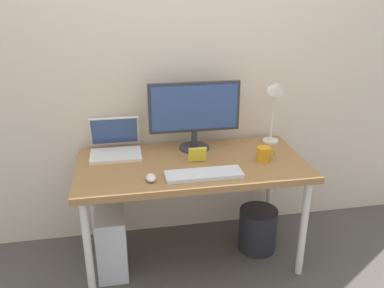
# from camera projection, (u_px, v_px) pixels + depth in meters

# --- Properties ---
(ground_plane) EXTENTS (6.00, 6.00, 0.00)m
(ground_plane) POSITION_uv_depth(u_px,v_px,m) (192.00, 256.00, 2.69)
(ground_plane) COLOR #4C4742
(back_wall) EXTENTS (4.40, 0.04, 2.60)m
(back_wall) POSITION_uv_depth(u_px,v_px,m) (181.00, 53.00, 2.59)
(back_wall) COLOR beige
(back_wall) RESTS_ON ground_plane
(desk) EXTENTS (1.40, 0.69, 0.70)m
(desk) POSITION_uv_depth(u_px,v_px,m) (192.00, 171.00, 2.46)
(desk) COLOR olive
(desk) RESTS_ON ground_plane
(monitor) EXTENTS (0.59, 0.20, 0.45)m
(monitor) POSITION_uv_depth(u_px,v_px,m) (194.00, 111.00, 2.54)
(monitor) COLOR #333338
(monitor) RESTS_ON desk
(laptop) EXTENTS (0.32, 0.29, 0.22)m
(laptop) POSITION_uv_depth(u_px,v_px,m) (115.00, 145.00, 2.55)
(laptop) COLOR silver
(laptop) RESTS_ON desk
(desk_lamp) EXTENTS (0.11, 0.16, 0.46)m
(desk_lamp) POSITION_uv_depth(u_px,v_px,m) (276.00, 97.00, 2.61)
(desk_lamp) COLOR silver
(desk_lamp) RESTS_ON desk
(keyboard) EXTENTS (0.44, 0.14, 0.02)m
(keyboard) POSITION_uv_depth(u_px,v_px,m) (204.00, 174.00, 2.25)
(keyboard) COLOR silver
(keyboard) RESTS_ON desk
(mouse) EXTENTS (0.06, 0.09, 0.03)m
(mouse) POSITION_uv_depth(u_px,v_px,m) (151.00, 178.00, 2.20)
(mouse) COLOR silver
(mouse) RESTS_ON desk
(coffee_mug) EXTENTS (0.12, 0.08, 0.09)m
(coffee_mug) POSITION_uv_depth(u_px,v_px,m) (264.00, 154.00, 2.44)
(coffee_mug) COLOR orange
(coffee_mug) RESTS_ON desk
(photo_frame) EXTENTS (0.11, 0.03, 0.09)m
(photo_frame) POSITION_uv_depth(u_px,v_px,m) (197.00, 154.00, 2.43)
(photo_frame) COLOR yellow
(photo_frame) RESTS_ON desk
(computer_tower) EXTENTS (0.18, 0.36, 0.42)m
(computer_tower) POSITION_uv_depth(u_px,v_px,m) (112.00, 239.00, 2.52)
(computer_tower) COLOR silver
(computer_tower) RESTS_ON ground_plane
(wastebasket) EXTENTS (0.26, 0.26, 0.30)m
(wastebasket) POSITION_uv_depth(u_px,v_px,m) (258.00, 229.00, 2.73)
(wastebasket) COLOR #232328
(wastebasket) RESTS_ON ground_plane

